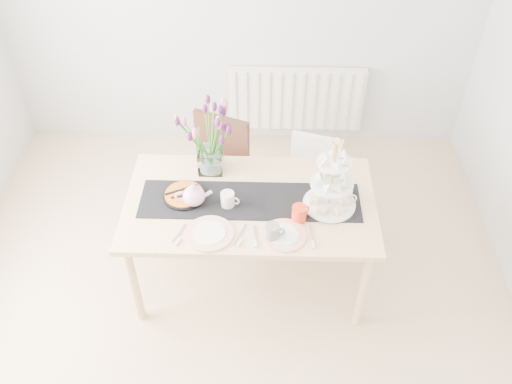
{
  "coord_description": "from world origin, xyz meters",
  "views": [
    {
      "loc": [
        0.26,
        -1.93,
        3.14
      ],
      "look_at": [
        0.19,
        0.5,
        0.88
      ],
      "focal_mm": 38.0,
      "sensor_mm": 36.0,
      "label": 1
    }
  ],
  "objects_px": {
    "chair_brown": "(216,165)",
    "mug_white": "(228,199)",
    "radiator": "(296,99)",
    "chair_white": "(311,179)",
    "cake_stand": "(331,189)",
    "mug_grey": "(272,232)",
    "teapot": "(194,196)",
    "plate_left": "(209,234)",
    "dining_table": "(250,210)",
    "cream_jug": "(345,196)",
    "tulip_vase": "(209,130)",
    "mug_orange": "(299,214)",
    "plate_right": "(284,235)",
    "tart_tin": "(184,195)"
  },
  "relations": [
    {
      "from": "teapot",
      "to": "mug_orange",
      "type": "xyz_separation_m",
      "value": [
        0.65,
        -0.12,
        -0.02
      ]
    },
    {
      "from": "tulip_vase",
      "to": "cream_jug",
      "type": "bearing_deg",
      "value": -18.47
    },
    {
      "from": "mug_white",
      "to": "mug_orange",
      "type": "bearing_deg",
      "value": -1.29
    },
    {
      "from": "plate_right",
      "to": "chair_brown",
      "type": "bearing_deg",
      "value": 118.21
    },
    {
      "from": "radiator",
      "to": "tart_tin",
      "type": "bearing_deg",
      "value": -115.58
    },
    {
      "from": "radiator",
      "to": "plate_right",
      "type": "distance_m",
      "value": 1.96
    },
    {
      "from": "teapot",
      "to": "tulip_vase",
      "type": "bearing_deg",
      "value": 72.23
    },
    {
      "from": "tart_tin",
      "to": "plate_left",
      "type": "xyz_separation_m",
      "value": [
        0.19,
        -0.32,
        -0.01
      ]
    },
    {
      "from": "plate_left",
      "to": "radiator",
      "type": "bearing_deg",
      "value": 73.24
    },
    {
      "from": "radiator",
      "to": "cream_jug",
      "type": "distance_m",
      "value": 1.68
    },
    {
      "from": "dining_table",
      "to": "tart_tin",
      "type": "xyz_separation_m",
      "value": [
        -0.42,
        0.02,
        0.09
      ]
    },
    {
      "from": "radiator",
      "to": "teapot",
      "type": "bearing_deg",
      "value": -112.63
    },
    {
      "from": "radiator",
      "to": "teapot",
      "type": "relative_size",
      "value": 5.3
    },
    {
      "from": "radiator",
      "to": "chair_white",
      "type": "xyz_separation_m",
      "value": [
        0.09,
        -1.06,
        -0.01
      ]
    },
    {
      "from": "cream_jug",
      "to": "chair_brown",
      "type": "bearing_deg",
      "value": 167.31
    },
    {
      "from": "dining_table",
      "to": "plate_right",
      "type": "xyz_separation_m",
      "value": [
        0.21,
        -0.29,
        0.08
      ]
    },
    {
      "from": "dining_table",
      "to": "chair_brown",
      "type": "bearing_deg",
      "value": 114.18
    },
    {
      "from": "radiator",
      "to": "plate_left",
      "type": "bearing_deg",
      "value": -106.76
    },
    {
      "from": "radiator",
      "to": "tulip_vase",
      "type": "height_order",
      "value": "tulip_vase"
    },
    {
      "from": "cream_jug",
      "to": "plate_right",
      "type": "relative_size",
      "value": 0.35
    },
    {
      "from": "radiator",
      "to": "mug_orange",
      "type": "height_order",
      "value": "mug_orange"
    },
    {
      "from": "teapot",
      "to": "radiator",
      "type": "bearing_deg",
      "value": 62.15
    },
    {
      "from": "tart_tin",
      "to": "plate_left",
      "type": "relative_size",
      "value": 0.94
    },
    {
      "from": "tart_tin",
      "to": "mug_orange",
      "type": "relative_size",
      "value": 2.56
    },
    {
      "from": "mug_orange",
      "to": "radiator",
      "type": "bearing_deg",
      "value": 50.89
    },
    {
      "from": "radiator",
      "to": "chair_white",
      "type": "distance_m",
      "value": 1.06
    },
    {
      "from": "tulip_vase",
      "to": "cream_jug",
      "type": "relative_size",
      "value": 6.41
    },
    {
      "from": "cake_stand",
      "to": "plate_right",
      "type": "height_order",
      "value": "cake_stand"
    },
    {
      "from": "radiator",
      "to": "plate_right",
      "type": "height_order",
      "value": "plate_right"
    },
    {
      "from": "radiator",
      "to": "mug_grey",
      "type": "height_order",
      "value": "mug_grey"
    },
    {
      "from": "chair_brown",
      "to": "mug_white",
      "type": "distance_m",
      "value": 0.74
    },
    {
      "from": "dining_table",
      "to": "cream_jug",
      "type": "bearing_deg",
      "value": 1.46
    },
    {
      "from": "tulip_vase",
      "to": "mug_white",
      "type": "height_order",
      "value": "tulip_vase"
    },
    {
      "from": "mug_grey",
      "to": "plate_right",
      "type": "distance_m",
      "value": 0.09
    },
    {
      "from": "cake_stand",
      "to": "mug_grey",
      "type": "xyz_separation_m",
      "value": [
        -0.36,
        -0.29,
        -0.09
      ]
    },
    {
      "from": "chair_white",
      "to": "mug_white",
      "type": "xyz_separation_m",
      "value": [
        -0.58,
        -0.62,
        0.36
      ]
    },
    {
      "from": "dining_table",
      "to": "cream_jug",
      "type": "height_order",
      "value": "cream_jug"
    },
    {
      "from": "mug_white",
      "to": "mug_orange",
      "type": "relative_size",
      "value": 0.96
    },
    {
      "from": "teapot",
      "to": "mug_orange",
      "type": "bearing_deg",
      "value": -15.6
    },
    {
      "from": "mug_orange",
      "to": "cake_stand",
      "type": "bearing_deg",
      "value": -3.86
    },
    {
      "from": "teapot",
      "to": "cream_jug",
      "type": "xyz_separation_m",
      "value": [
        0.95,
        0.05,
        -0.02
      ]
    },
    {
      "from": "teapot",
      "to": "plate_left",
      "type": "distance_m",
      "value": 0.29
    },
    {
      "from": "radiator",
      "to": "dining_table",
      "type": "distance_m",
      "value": 1.69
    },
    {
      "from": "chair_brown",
      "to": "mug_grey",
      "type": "distance_m",
      "value": 1.07
    },
    {
      "from": "chair_brown",
      "to": "dining_table",
      "type": "bearing_deg",
      "value": -43.61
    },
    {
      "from": "cake_stand",
      "to": "teapot",
      "type": "bearing_deg",
      "value": -179.27
    },
    {
      "from": "dining_table",
      "to": "cream_jug",
      "type": "xyz_separation_m",
      "value": [
        0.6,
        0.02,
        0.12
      ]
    },
    {
      "from": "chair_brown",
      "to": "chair_white",
      "type": "distance_m",
      "value": 0.72
    },
    {
      "from": "mug_white",
      "to": "chair_brown",
      "type": "bearing_deg",
      "value": 115.13
    },
    {
      "from": "chair_white",
      "to": "mug_grey",
      "type": "height_order",
      "value": "mug_grey"
    }
  ]
}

